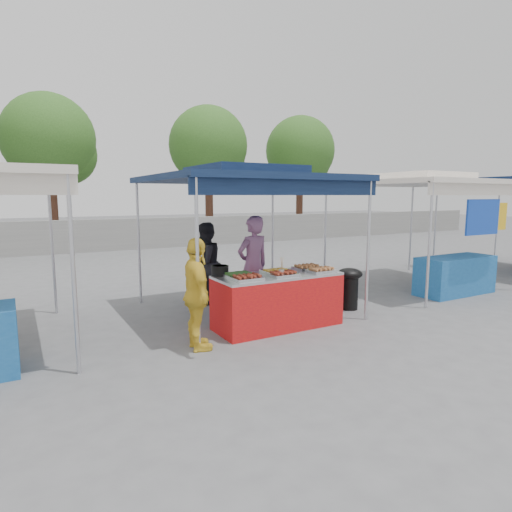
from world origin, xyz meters
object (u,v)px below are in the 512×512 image
vendor_table (278,300)px  customer_person (197,294)px  vendor_woman (253,266)px  helper_man (205,263)px  wok_burner (349,285)px  cooking_pot (220,271)px

vendor_table → customer_person: (-1.49, -0.33, 0.34)m
vendor_woman → customer_person: bearing=29.2°
customer_person → helper_man: bearing=-18.2°
helper_man → vendor_woman: bearing=84.8°
wok_burner → helper_man: size_ratio=0.49×
vendor_table → vendor_woman: 0.94m
vendor_table → customer_person: 1.56m
vendor_table → wok_burner: 1.74m
wok_burner → customer_person: customer_person is taller
cooking_pot → helper_man: bearing=75.3°
customer_person → vendor_woman: bearing=-45.3°
wok_burner → customer_person: (-3.20, -0.59, 0.31)m
vendor_woman → customer_person: (-1.50, -1.15, -0.10)m
cooking_pot → wok_burner: bearing=-1.7°
vendor_table → customer_person: customer_person is taller
cooking_pot → vendor_woman: bearing=29.9°
wok_burner → helper_man: (-2.14, 1.67, 0.33)m
cooking_pot → customer_person: size_ratio=0.17×
helper_man → customer_person: 2.50m
helper_man → wok_burner: bearing=115.4°
wok_burner → customer_person: bearing=-156.6°
cooking_pot → vendor_woman: vendor_woman is taller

